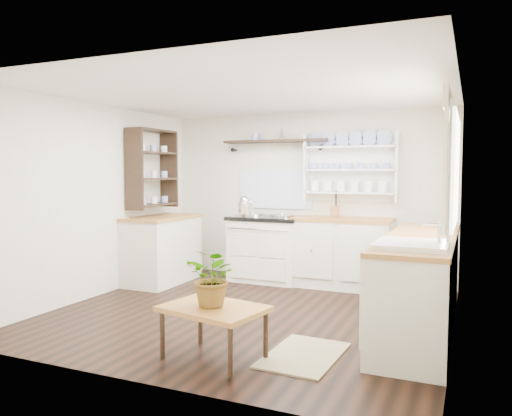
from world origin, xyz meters
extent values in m
cube|color=black|center=(0.00, 0.00, 0.00)|extent=(4.00, 3.80, 0.01)
cube|color=beige|center=(0.00, 1.90, 1.15)|extent=(4.00, 0.02, 2.30)
cube|color=beige|center=(2.00, 0.00, 1.15)|extent=(0.02, 3.80, 2.30)
cube|color=beige|center=(-2.00, 0.00, 1.15)|extent=(0.02, 3.80, 2.30)
cube|color=white|center=(0.00, 0.00, 2.30)|extent=(4.00, 3.80, 0.01)
cube|color=white|center=(1.96, 0.15, 1.50)|extent=(0.04, 1.40, 1.00)
cube|color=white|center=(1.94, 0.15, 1.50)|extent=(0.02, 1.50, 1.10)
cube|color=#F2E9C1|center=(1.92, 0.15, 2.08)|extent=(0.04, 1.55, 0.18)
cube|color=white|center=(-0.44, 1.57, 0.42)|extent=(0.95, 0.62, 0.84)
cube|color=black|center=(-0.44, 1.57, 0.86)|extent=(0.99, 0.66, 0.05)
cylinder|color=silver|center=(-0.66, 1.57, 0.90)|extent=(0.32, 0.32, 0.03)
cylinder|color=silver|center=(-0.22, 1.57, 0.90)|extent=(0.32, 0.32, 0.03)
cylinder|color=silver|center=(-0.44, 1.22, 0.74)|extent=(0.86, 0.02, 0.02)
cube|color=silver|center=(0.60, 1.60, 0.44)|extent=(1.25, 0.60, 0.88)
cube|color=brown|center=(0.60, 1.60, 0.88)|extent=(1.27, 0.63, 0.04)
cube|color=silver|center=(1.70, 0.10, 0.44)|extent=(0.60, 2.40, 0.88)
cube|color=brown|center=(1.70, 0.10, 0.88)|extent=(0.62, 2.43, 0.04)
cube|color=white|center=(1.70, -0.65, 0.80)|extent=(0.55, 0.60, 0.28)
cylinder|color=silver|center=(1.90, -0.65, 1.00)|extent=(0.02, 0.02, 0.22)
cube|color=silver|center=(-1.70, 0.90, 0.44)|extent=(0.60, 1.10, 0.88)
cube|color=brown|center=(-1.70, 0.90, 0.88)|extent=(0.62, 1.13, 0.04)
cube|color=white|center=(0.65, 1.88, 1.55)|extent=(1.20, 0.03, 0.90)
cube|color=white|center=(0.65, 1.79, 1.55)|extent=(1.20, 0.22, 0.02)
cylinder|color=navy|center=(0.65, 1.80, 1.82)|extent=(0.20, 0.02, 0.20)
cube|color=black|center=(-0.40, 1.77, 1.92)|extent=(1.50, 0.24, 0.04)
cone|color=black|center=(-1.05, 1.84, 1.81)|extent=(0.06, 0.20, 0.06)
cone|color=black|center=(0.25, 1.84, 1.81)|extent=(0.06, 0.20, 0.06)
cube|color=black|center=(-1.84, 0.90, 1.55)|extent=(0.28, 0.80, 1.05)
cylinder|color=#9A5738|center=(0.48, 1.68, 0.98)|extent=(0.12, 0.12, 0.14)
cube|color=brown|center=(0.27, -1.29, 0.41)|extent=(0.88, 0.70, 0.04)
cylinder|color=black|center=(-0.11, -1.45, 0.19)|extent=(0.04, 0.04, 0.39)
cylinder|color=black|center=(-0.02, -0.99, 0.19)|extent=(0.04, 0.04, 0.39)
cylinder|color=black|center=(0.56, -1.58, 0.19)|extent=(0.04, 0.04, 0.39)
cylinder|color=black|center=(0.65, -1.13, 0.19)|extent=(0.04, 0.04, 0.39)
imported|color=#3F7233|center=(0.27, -1.29, 0.66)|extent=(0.47, 0.42, 0.46)
cube|color=olive|center=(0.91, -0.95, 0.01)|extent=(0.59, 0.88, 0.02)
camera|label=1|loc=(2.13, -4.72, 1.49)|focal=35.00mm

